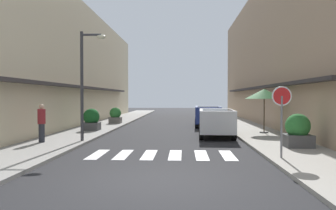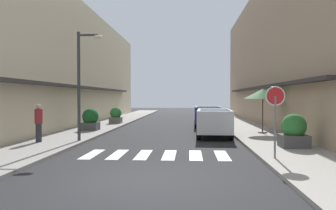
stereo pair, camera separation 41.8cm
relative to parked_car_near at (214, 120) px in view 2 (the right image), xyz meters
name	(u,v)px [view 2 (the right image)]	position (x,y,z in m)	size (l,w,h in m)	color
ground_plane	(172,127)	(-2.51, 6.14, -0.92)	(87.26, 87.26, 0.00)	#232326
sidewalk_left	(103,126)	(-7.49, 6.14, -0.86)	(2.85, 55.53, 0.12)	gray
sidewalk_right	(243,126)	(2.48, 6.14, -0.86)	(2.85, 55.53, 0.12)	#9E998E
building_row_left	(55,66)	(-11.42, 7.13, 3.56)	(5.50, 37.70, 8.97)	beige
building_row_right	(296,53)	(6.40, 7.13, 4.38)	(5.50, 37.70, 10.61)	tan
crosswalk	(156,155)	(-2.51, -5.78, -0.91)	(5.20, 2.20, 0.01)	silver
parked_car_near	(214,120)	(0.00, 0.00, 0.00)	(1.96, 4.16, 1.47)	silver
parked_car_mid	(208,114)	(0.00, 6.50, 0.00)	(1.95, 4.56, 1.47)	navy
round_street_sign	(275,103)	(1.48, -6.81, 0.99)	(0.65, 0.07, 2.35)	slate
street_lamp	(83,74)	(-6.17, -2.76, 2.27)	(1.19, 0.28, 4.98)	#38383D
cafe_umbrella	(263,94)	(2.76, 1.11, 1.36)	(2.11, 2.11, 2.45)	#262626
planter_corner	(294,131)	(2.84, -4.28, -0.18)	(1.05, 1.05, 1.33)	#4C4C4C
planter_midblock	(90,120)	(-7.27, 2.13, -0.17)	(0.98, 0.98, 1.31)	#4C4C4C
planter_far	(116,116)	(-6.95, 7.78, -0.22)	(0.88, 0.88, 1.21)	slate
pedestrian_walking_near	(39,122)	(-7.99, -3.39, 0.09)	(0.34, 0.34, 1.69)	#282B33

